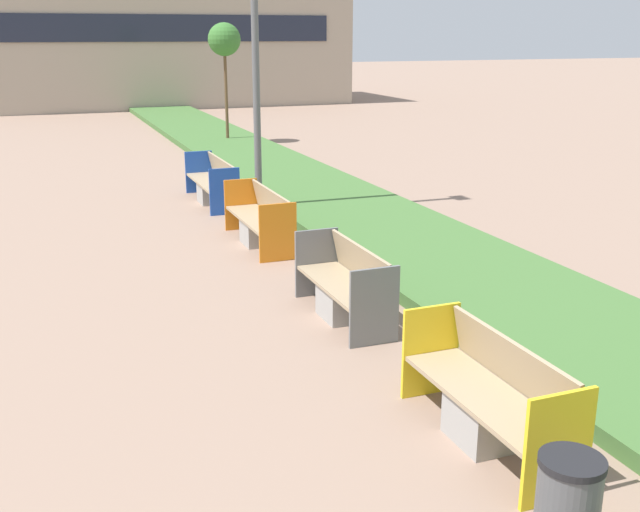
% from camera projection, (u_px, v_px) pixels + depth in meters
% --- Properties ---
extents(planter_grass_strip, '(2.80, 120.00, 0.18)m').
position_uv_depth(planter_grass_strip, '(424.00, 251.00, 12.21)').
color(planter_grass_strip, '#426B33').
rests_on(planter_grass_strip, ground).
extents(building_backdrop, '(18.07, 7.53, 6.74)m').
position_uv_depth(building_backdrop, '(159.00, 35.00, 37.71)').
color(building_backdrop, tan).
rests_on(building_backdrop, ground).
extents(bench_yellow_frame, '(0.65, 2.01, 0.94)m').
position_uv_depth(bench_yellow_frame, '(489.00, 403.00, 6.61)').
color(bench_yellow_frame, '#9E9B96').
rests_on(bench_yellow_frame, ground).
extents(bench_grey_frame, '(0.65, 1.91, 0.94)m').
position_uv_depth(bench_grey_frame, '(345.00, 291.00, 9.51)').
color(bench_grey_frame, '#9E9B96').
rests_on(bench_grey_frame, ground).
extents(bench_orange_frame, '(0.65, 2.23, 0.94)m').
position_uv_depth(bench_orange_frame, '(260.00, 223.00, 12.86)').
color(bench_orange_frame, '#9E9B96').
rests_on(bench_orange_frame, ground).
extents(bench_blue_frame, '(0.65, 2.42, 0.94)m').
position_uv_depth(bench_blue_frame, '(213.00, 185.00, 15.99)').
color(bench_blue_frame, '#9E9B96').
rests_on(bench_blue_frame, ground).
extents(sapling_tree_far, '(1.04, 1.04, 3.82)m').
position_uv_depth(sapling_tree_far, '(224.00, 41.00, 23.75)').
color(sapling_tree_far, brown).
rests_on(sapling_tree_far, ground).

